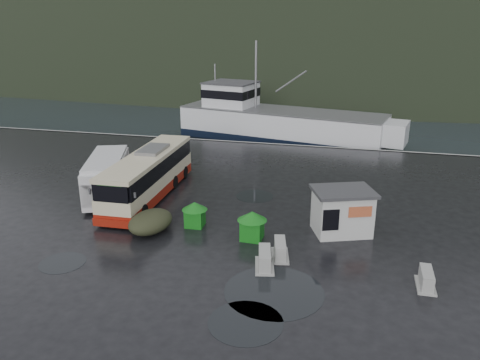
% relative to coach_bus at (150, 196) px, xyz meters
% --- Properties ---
extents(ground, '(160.00, 160.00, 0.00)m').
position_rel_coach_bus_xyz_m(ground, '(4.56, -4.27, 0.00)').
color(ground, black).
rests_on(ground, ground).
extents(harbor_water, '(300.00, 180.00, 0.02)m').
position_rel_coach_bus_xyz_m(harbor_water, '(4.56, 105.73, 0.00)').
color(harbor_water, black).
rests_on(harbor_water, ground).
extents(quay_edge, '(160.00, 0.60, 1.50)m').
position_rel_coach_bus_xyz_m(quay_edge, '(4.56, 15.73, 0.00)').
color(quay_edge, '#999993').
rests_on(quay_edge, ground).
extents(headland, '(780.00, 540.00, 570.00)m').
position_rel_coach_bus_xyz_m(headland, '(14.56, 245.73, 0.00)').
color(headland, black).
rests_on(headland, ground).
extents(coach_bus, '(3.16, 11.19, 3.14)m').
position_rel_coach_bus_xyz_m(coach_bus, '(0.00, 0.00, 0.00)').
color(coach_bus, beige).
rests_on(coach_bus, ground).
extents(white_van, '(4.43, 7.04, 2.79)m').
position_rel_coach_bus_xyz_m(white_van, '(-2.65, -0.72, 0.00)').
color(white_van, silver).
rests_on(white_van, ground).
extents(waste_bin_left, '(1.09, 1.09, 1.46)m').
position_rel_coach_bus_xyz_m(waste_bin_left, '(4.50, -3.86, 0.00)').
color(waste_bin_left, '#136D16').
rests_on(waste_bin_left, ground).
extents(waste_bin_right, '(1.19, 1.19, 1.60)m').
position_rel_coach_bus_xyz_m(waste_bin_right, '(8.04, -4.74, 0.00)').
color(waste_bin_right, '#136D16').
rests_on(waste_bin_right, ground).
extents(dome_tent, '(2.64, 3.31, 1.17)m').
position_rel_coach_bus_xyz_m(dome_tent, '(2.34, -5.14, 0.00)').
color(dome_tent, '#2C2F1C').
rests_on(dome_tent, ground).
extents(ticket_kiosk, '(3.88, 3.42, 2.52)m').
position_rel_coach_bus_xyz_m(ticket_kiosk, '(12.67, -2.76, 0.00)').
color(ticket_kiosk, beige).
rests_on(ticket_kiosk, ground).
extents(jersey_barrier_a, '(1.23, 1.91, 0.88)m').
position_rel_coach_bus_xyz_m(jersey_barrier_a, '(9.28, -7.59, 0.00)').
color(jersey_barrier_a, '#999993').
rests_on(jersey_barrier_a, ground).
extents(jersey_barrier_b, '(1.17, 1.83, 0.85)m').
position_rel_coach_bus_xyz_m(jersey_barrier_b, '(9.83, -6.39, 0.00)').
color(jersey_barrier_b, '#999993').
rests_on(jersey_barrier_b, ground).
extents(jersey_barrier_c, '(0.80, 1.58, 0.79)m').
position_rel_coach_bus_xyz_m(jersey_barrier_c, '(16.54, -7.60, 0.00)').
color(jersey_barrier_c, '#999993').
rests_on(jersey_barrier_c, ground).
extents(fishing_trawler, '(27.09, 11.41, 10.58)m').
position_rel_coach_bus_xyz_m(fishing_trawler, '(5.22, 22.97, 0.00)').
color(fishing_trawler, silver).
rests_on(fishing_trawler, ground).
extents(puddles, '(13.79, 16.44, 0.01)m').
position_rel_coach_bus_xyz_m(puddles, '(8.09, -8.31, 0.01)').
color(puddles, black).
rests_on(puddles, ground).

